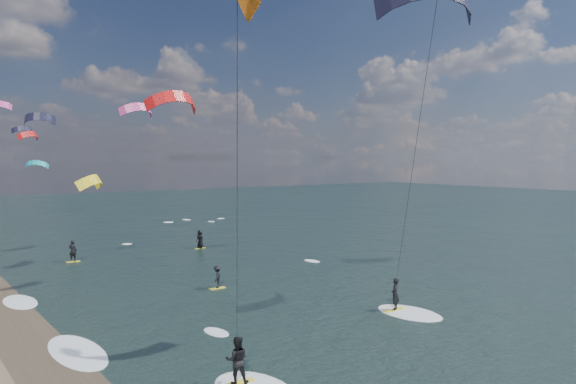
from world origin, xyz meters
TOP-DOWN VIEW (x-y plane):
  - kitesurfer_near_a at (2.84, 6.32)m, footprint 8.01×9.10m
  - kitesurfer_near_b at (-9.03, 3.27)m, footprint 7.28×8.89m
  - far_kitesurfers at (1.85, 31.76)m, footprint 12.95×16.66m
  - bg_kite_field at (-0.66, 56.10)m, footprint 11.50×69.43m
  - shoreline_surf at (-10.80, 14.75)m, footprint 2.40×79.40m

SIDE VIEW (x-z plane):
  - shoreline_surf at x=-10.80m, z-range -0.06..0.06m
  - far_kitesurfers at x=1.85m, z-range -0.07..1.77m
  - kitesurfer_near_b at x=-9.03m, z-range 2.41..17.12m
  - bg_kite_field at x=-0.66m, z-range 7.06..16.57m
  - kitesurfer_near_a at x=2.84m, z-range 4.59..21.40m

